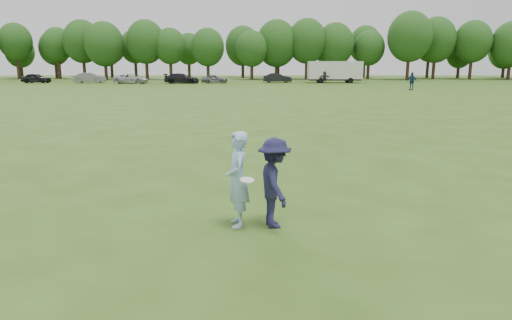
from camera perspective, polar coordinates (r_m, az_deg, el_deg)
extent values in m
plane|color=#334A14|center=(9.47, 4.82, -7.23)|extent=(200.00, 200.00, 0.00)
imported|color=#92BBE1|center=(8.77, -2.33, -2.44)|extent=(0.55, 0.74, 1.86)
imported|color=#1B1B3D|center=(8.74, 2.32, -2.88)|extent=(0.87, 1.24, 1.75)
imported|color=navy|center=(54.94, 18.88, 9.31)|extent=(1.16, 1.16, 1.98)
imported|color=#282828|center=(69.04, 8.58, 10.18)|extent=(1.68, 0.79, 1.74)
imported|color=black|center=(76.76, -25.79, 9.20)|extent=(4.36, 2.06, 1.44)
imported|color=slate|center=(73.90, -20.08, 9.63)|extent=(4.78, 2.21, 1.52)
imported|color=#B4B6BA|center=(69.90, -15.34, 9.77)|extent=(5.09, 2.56, 1.38)
imported|color=black|center=(68.57, -9.29, 10.03)|extent=(5.05, 2.10, 1.46)
imported|color=slate|center=(68.76, -5.20, 10.08)|extent=(3.93, 1.79, 1.31)
imported|color=black|center=(70.28, 2.71, 10.21)|extent=(4.41, 1.62, 1.44)
cone|color=#EA4F0C|center=(57.18, 15.79, 8.75)|extent=(0.28, 0.28, 0.30)
cylinder|color=white|center=(8.45, -1.13, -2.53)|extent=(0.31, 0.31, 0.09)
cube|color=silver|center=(70.63, 9.81, 11.02)|extent=(8.00, 2.50, 2.60)
cube|color=black|center=(70.67, 9.77, 9.88)|extent=(7.60, 2.30, 0.25)
cylinder|color=black|center=(69.10, 8.11, 9.81)|extent=(0.80, 0.25, 0.80)
cylinder|color=black|center=(71.58, 7.84, 9.89)|extent=(0.80, 0.25, 0.80)
cylinder|color=black|center=(69.85, 11.74, 9.70)|extent=(0.80, 0.25, 0.80)
cylinder|color=black|center=(72.30, 11.34, 9.79)|extent=(0.80, 0.25, 0.80)
cube|color=#333333|center=(70.07, 6.17, 10.01)|extent=(1.20, 0.15, 0.12)
cylinder|color=#332114|center=(95.69, -27.59, 10.24)|extent=(0.56, 0.56, 4.26)
ellipsoid|color=#1E4015|center=(95.75, -27.86, 12.97)|extent=(5.79, 5.79, 6.66)
cylinder|color=#332114|center=(94.19, -23.36, 10.50)|extent=(0.56, 0.56, 3.91)
ellipsoid|color=#1E4015|center=(94.23, -23.58, 13.10)|extent=(5.47, 5.47, 6.29)
cylinder|color=#332114|center=(90.59, -20.67, 10.66)|extent=(0.56, 0.56, 3.83)
ellipsoid|color=#1E4015|center=(90.66, -20.90, 13.68)|extent=(6.75, 6.75, 7.76)
cylinder|color=#332114|center=(86.19, -18.24, 10.59)|extent=(0.56, 0.56, 3.25)
ellipsoid|color=#1E4015|center=(86.23, -18.45, 13.58)|extent=(6.76, 6.76, 7.78)
cylinder|color=#332114|center=(84.65, -13.47, 11.00)|extent=(0.56, 0.56, 3.71)
ellipsoid|color=#1E4015|center=(84.71, -13.63, 14.17)|extent=(6.68, 6.68, 7.68)
cylinder|color=#332114|center=(83.39, -10.59, 11.03)|extent=(0.56, 0.56, 3.46)
ellipsoid|color=#1E4015|center=(83.42, -10.70, 13.81)|extent=(5.49, 5.49, 6.31)
cylinder|color=#332114|center=(82.31, -6.00, 11.04)|extent=(0.56, 0.56, 3.14)
ellipsoid|color=#1E4015|center=(82.33, -6.07, 13.84)|extent=(5.78, 5.78, 6.64)
cylinder|color=#332114|center=(81.61, -0.53, 11.05)|extent=(0.56, 0.56, 3.01)
ellipsoid|color=#1E4015|center=(81.62, -0.54, 13.74)|extent=(5.46, 5.46, 6.28)
cylinder|color=#332114|center=(84.06, 2.57, 11.15)|extent=(0.56, 0.56, 3.23)
ellipsoid|color=#1E4015|center=(84.11, 2.60, 14.36)|extent=(7.29, 7.29, 8.38)
cylinder|color=#332114|center=(84.37, 6.32, 11.27)|extent=(0.56, 0.56, 3.77)
ellipsoid|color=#1E4015|center=(84.43, 6.40, 14.56)|extent=(6.95, 6.95, 8.00)
cylinder|color=#332114|center=(85.65, 9.76, 11.04)|extent=(0.56, 0.56, 3.33)
ellipsoid|color=#1E4015|center=(85.69, 9.87, 14.06)|extent=(6.71, 6.71, 7.71)
cylinder|color=#332114|center=(87.14, 13.82, 10.85)|extent=(0.56, 0.56, 3.22)
ellipsoid|color=#1E4015|center=(87.16, 13.96, 13.45)|extent=(5.54, 5.54, 6.37)
cylinder|color=#332114|center=(86.00, 18.43, 10.88)|extent=(0.56, 0.56, 4.15)
ellipsoid|color=#1E4015|center=(86.10, 18.67, 14.40)|extent=(7.59, 7.59, 8.73)
cylinder|color=#332114|center=(91.28, 21.31, 10.65)|extent=(0.56, 0.56, 3.95)
ellipsoid|color=#1E4015|center=(91.36, 21.55, 13.79)|extent=(7.16, 7.16, 8.24)
cylinder|color=#332114|center=(92.38, 25.22, 10.32)|extent=(0.56, 0.56, 3.90)
ellipsoid|color=#1E4015|center=(92.44, 25.49, 13.23)|extent=(6.49, 6.49, 7.46)
cylinder|color=#332114|center=(94.12, 29.05, 9.75)|extent=(0.56, 0.56, 3.16)
ellipsoid|color=#1E4015|center=(94.15, 29.34, 12.50)|extent=(6.99, 6.99, 8.04)
cylinder|color=#332114|center=(102.51, -27.24, 9.88)|extent=(0.56, 0.56, 2.73)
ellipsoid|color=#1E4015|center=(102.51, -27.45, 11.93)|extent=(5.45, 5.45, 6.27)
cylinder|color=#332114|center=(97.86, -23.69, 10.31)|extent=(0.56, 0.56, 3.25)
ellipsoid|color=#1E4015|center=(97.88, -23.89, 12.67)|extent=(5.68, 5.68, 6.53)
cylinder|color=#332114|center=(97.25, -17.58, 10.86)|extent=(0.56, 0.56, 3.62)
ellipsoid|color=#1E4015|center=(97.28, -17.74, 13.37)|extent=(5.80, 5.80, 6.67)
cylinder|color=#332114|center=(93.29, -14.78, 10.98)|extent=(0.56, 0.56, 3.61)
ellipsoid|color=#1E4015|center=(93.33, -14.92, 13.55)|extent=(5.58, 5.58, 6.42)
cylinder|color=#332114|center=(91.78, -8.34, 11.14)|extent=(0.56, 0.56, 3.29)
ellipsoid|color=#1E4015|center=(91.80, -8.42, 13.57)|extent=(5.30, 5.30, 6.09)
cylinder|color=#332114|center=(92.34, -1.66, 11.26)|extent=(0.56, 0.56, 3.28)
ellipsoid|color=#1E4015|center=(92.38, -1.67, 14.07)|extent=(6.78, 6.78, 7.79)
cylinder|color=#332114|center=(90.86, 2.78, 11.19)|extent=(0.56, 0.56, 3.11)
ellipsoid|color=#1E4015|center=(90.87, 2.81, 13.60)|extent=(5.34, 5.34, 6.14)
cylinder|color=#332114|center=(93.18, 8.66, 11.21)|extent=(0.56, 0.56, 3.50)
ellipsoid|color=#1E4015|center=(93.20, 8.73, 13.54)|extent=(4.82, 4.82, 5.54)
cylinder|color=#332114|center=(95.21, 13.33, 11.13)|extent=(0.56, 0.56, 3.80)
ellipsoid|color=#1E4015|center=(95.26, 13.47, 13.89)|extent=(6.34, 6.34, 7.29)
cylinder|color=#332114|center=(96.99, 20.64, 10.71)|extent=(0.56, 0.56, 3.84)
ellipsoid|color=#1E4015|center=(97.02, 20.83, 13.12)|extent=(5.09, 5.09, 5.86)
cylinder|color=#332114|center=(97.98, 23.93, 10.09)|extent=(0.56, 0.56, 2.58)
ellipsoid|color=#1E4015|center=(97.97, 24.10, 12.04)|extent=(4.86, 4.86, 5.59)
cylinder|color=#332114|center=(103.39, 28.49, 9.74)|extent=(0.56, 0.56, 2.62)
ellipsoid|color=#1E4015|center=(103.39, 28.71, 11.90)|extent=(6.11, 6.11, 7.02)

